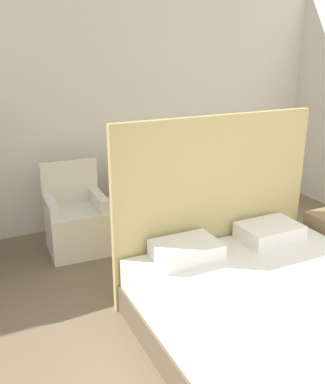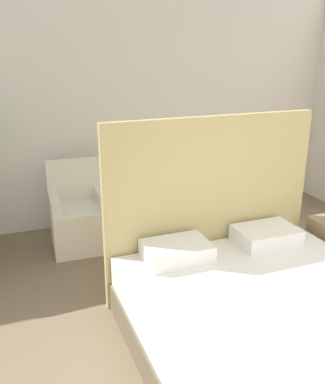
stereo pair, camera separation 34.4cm
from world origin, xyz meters
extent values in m
cube|color=silver|center=(0.00, 4.14, 1.45)|extent=(10.00, 0.06, 2.90)
cube|color=brown|center=(0.20, 1.18, 0.12)|extent=(1.88, 2.02, 0.24)
cube|color=white|center=(0.20, 1.18, 0.37)|extent=(1.84, 1.98, 0.25)
cube|color=tan|center=(0.20, 2.22, 0.79)|extent=(1.92, 0.06, 1.59)
cube|color=white|center=(-0.23, 1.96, 0.56)|extent=(0.53, 0.38, 0.14)
cube|color=white|center=(0.62, 1.96, 0.56)|extent=(0.53, 0.38, 0.14)
cube|color=silver|center=(-0.74, 3.44, 0.24)|extent=(0.63, 0.59, 0.48)
cube|color=silver|center=(-0.73, 3.69, 0.72)|extent=(0.61, 0.09, 0.47)
cube|color=silver|center=(-1.00, 3.45, 0.55)|extent=(0.12, 0.51, 0.14)
cube|color=silver|center=(-0.49, 3.43, 0.55)|extent=(0.12, 0.51, 0.14)
cube|color=silver|center=(0.30, 3.44, 0.24)|extent=(0.67, 0.63, 0.48)
cube|color=silver|center=(0.27, 3.69, 0.72)|extent=(0.61, 0.13, 0.47)
cube|color=silver|center=(0.05, 3.41, 0.55)|extent=(0.15, 0.52, 0.14)
cube|color=silver|center=(0.56, 3.47, 0.55)|extent=(0.15, 0.52, 0.14)
cylinder|color=#B7AD93|center=(-0.22, 3.45, 0.26)|extent=(0.36, 0.36, 0.51)
camera|label=1|loc=(-1.75, -0.76, 2.14)|focal=40.00mm
camera|label=2|loc=(-1.44, -0.89, 2.14)|focal=40.00mm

